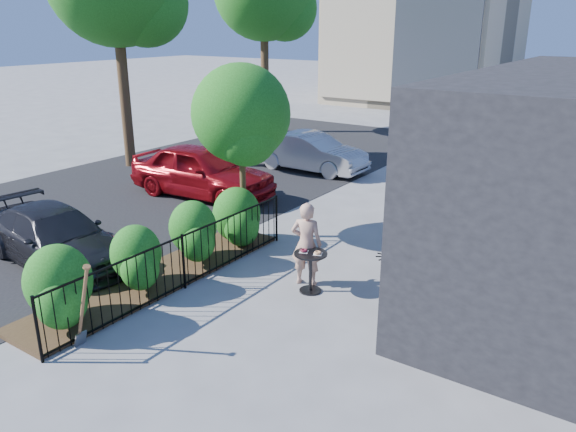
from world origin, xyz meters
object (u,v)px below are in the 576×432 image
Objects in this scene: car_silver at (311,152)px; car_darkgrey at (56,237)px; shovel at (83,311)px; woman at (306,244)px; car_red at (202,171)px; cafe_table at (311,265)px; patio_tree at (242,120)px.

car_silver is 0.97× the size of car_darkgrey.
shovel is 3.72m from car_darkgrey.
woman is 0.42× the size of car_silver.
woman is 6.50m from car_red.
cafe_table is at bearing -123.66° from car_red.
cafe_table is at bearing -63.06° from car_darkgrey.
car_red reaches higher than shovel.
car_darkgrey is (-0.19, -9.61, -0.06)m from car_silver.
shovel is at bearing 50.27° from woman.
cafe_table is 0.19× the size of car_red.
woman is at bearing -122.95° from car_red.
woman is at bearing 68.25° from shovel.
patio_tree is 4.64m from car_darkgrey.
shovel is (-1.79, -3.63, 0.12)m from cafe_table.
cafe_table is 0.21× the size of car_darkgrey.
patio_tree is 4.73× the size of cafe_table.
car_darkgrey is at bearing -159.68° from cafe_table.
cafe_table is 0.21× the size of car_silver.
car_red is (-5.64, 3.22, -0.07)m from woman.
patio_tree is at bearing 151.33° from cafe_table.
car_silver is at bearing -16.56° from car_red.
patio_tree reaches higher than woman.
patio_tree is 3.86m from cafe_table.
cafe_table is at bearing -28.67° from patio_tree.
car_red is 5.40m from car_darkgrey.
shovel is 0.37× the size of car_darkgrey.
cafe_table is 0.51× the size of woman.
patio_tree reaches higher than car_red.
patio_tree is 6.90m from car_silver.
car_red reaches higher than car_silver.
shovel is (0.98, -5.14, -2.10)m from patio_tree.
car_darkgrey is at bearing 151.88° from shovel.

